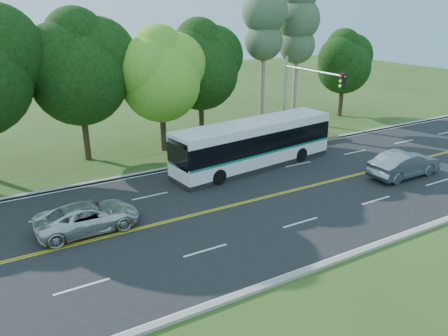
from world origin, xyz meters
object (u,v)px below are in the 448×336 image
traffic_signal (302,92)px  transit_bus (254,145)px  suv (88,217)px  sedan (404,164)px

traffic_signal → transit_bus: 5.47m
suv → sedan: bearing=-99.4°
transit_bus → sedan: bearing=-47.9°
suv → traffic_signal: bearing=-76.7°
transit_bus → sedan: (7.42, -6.42, -0.73)m
traffic_signal → sedan: (2.96, -7.11, -3.81)m
suv → transit_bus: bearing=-74.6°
traffic_signal → sedan: bearing=-67.4°
transit_bus → suv: 12.67m
traffic_signal → transit_bus: bearing=-171.2°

